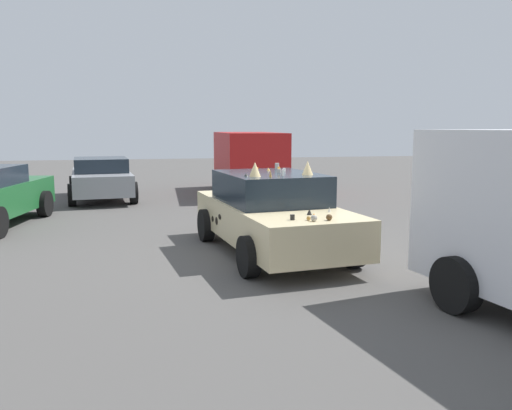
{
  "coord_description": "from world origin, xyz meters",
  "views": [
    {
      "loc": [
        -9.27,
        2.22,
        2.3
      ],
      "look_at": [
        0.0,
        0.3,
        0.9
      ],
      "focal_mm": 37.04,
      "sensor_mm": 36.0,
      "label": 1
    }
  ],
  "objects": [
    {
      "name": "art_car_decorated",
      "position": [
        0.03,
        0.0,
        0.74
      ],
      "size": [
        4.68,
        2.45,
        1.72
      ],
      "rotation": [
        0.0,
        0.0,
        3.27
      ],
      "color": "beige",
      "rests_on": "ground"
    },
    {
      "name": "parked_van_near_right",
      "position": [
        8.88,
        -1.25,
        1.19
      ],
      "size": [
        4.88,
        2.29,
        2.12
      ],
      "rotation": [
        0.0,
        0.0,
        -0.03
      ],
      "color": "#B21919",
      "rests_on": "ground"
    },
    {
      "name": "ground_plane",
      "position": [
        0.0,
        0.0,
        0.0
      ],
      "size": [
        60.0,
        60.0,
        0.0
      ],
      "primitive_type": "plane",
      "color": "#514F4C"
    },
    {
      "name": "parked_sedan_behind_right",
      "position": [
        8.18,
        3.66,
        0.69
      ],
      "size": [
        4.38,
        2.35,
        1.34
      ],
      "rotation": [
        0.0,
        0.0,
        0.11
      ],
      "color": "gray",
      "rests_on": "ground"
    }
  ]
}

